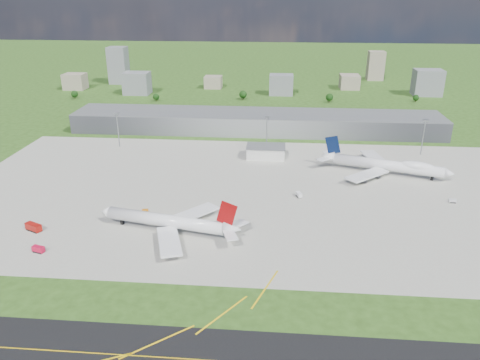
# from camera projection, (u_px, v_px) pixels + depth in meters

# --- Properties ---
(ground) EXTENTS (1400.00, 1400.00, 0.00)m
(ground) POSITION_uv_depth(u_px,v_px,m) (255.00, 136.00, 375.07)
(ground) COLOR #2C4A17
(ground) RESTS_ON ground
(apron) EXTENTS (360.00, 190.00, 0.08)m
(apron) POSITION_uv_depth(u_px,v_px,m) (262.00, 192.00, 272.95)
(apron) COLOR #9A978C
(apron) RESTS_ON ground
(terminal) EXTENTS (300.00, 42.00, 15.00)m
(terminal) POSITION_uv_depth(u_px,v_px,m) (256.00, 122.00, 386.03)
(terminal) COLOR gray
(terminal) RESTS_ON ground
(ops_building) EXTENTS (26.00, 16.00, 8.00)m
(ops_building) POSITION_uv_depth(u_px,v_px,m) (266.00, 152.00, 326.71)
(ops_building) COLOR silver
(ops_building) RESTS_ON ground
(mast_west) EXTENTS (3.50, 2.00, 25.90)m
(mast_west) POSITION_uv_depth(u_px,v_px,m) (117.00, 124.00, 343.81)
(mast_west) COLOR gray
(mast_west) RESTS_ON ground
(mast_center) EXTENTS (3.50, 2.00, 25.90)m
(mast_center) POSITION_uv_depth(u_px,v_px,m) (267.00, 127.00, 335.30)
(mast_center) COLOR gray
(mast_center) RESTS_ON ground
(mast_east) EXTENTS (3.50, 2.00, 25.90)m
(mast_east) POSITION_uv_depth(u_px,v_px,m) (424.00, 131.00, 326.79)
(mast_east) COLOR gray
(mast_east) RESTS_ON ground
(airliner_red_twin) EXTENTS (73.57, 56.52, 20.34)m
(airliner_red_twin) POSITION_uv_depth(u_px,v_px,m) (170.00, 222.00, 226.30)
(airliner_red_twin) COLOR white
(airliner_red_twin) RESTS_ON ground
(airliner_blue_quad) EXTENTS (79.90, 61.20, 21.46)m
(airliner_blue_quad) POSITION_uv_depth(u_px,v_px,m) (387.00, 165.00, 296.77)
(airliner_blue_quad) COLOR white
(airliner_blue_quad) RESTS_ON ground
(fire_truck) EXTENTS (9.19, 6.54, 3.80)m
(fire_truck) POSITION_uv_depth(u_px,v_px,m) (34.00, 227.00, 228.46)
(fire_truck) COLOR #99100A
(fire_truck) RESTS_ON ground
(crash_tender) EXTENTS (6.06, 3.90, 2.97)m
(crash_tender) POSITION_uv_depth(u_px,v_px,m) (38.00, 249.00, 209.96)
(crash_tender) COLOR red
(crash_tender) RESTS_ON ground
(tug_yellow) EXTENTS (3.60, 2.51, 1.67)m
(tug_yellow) POSITION_uv_depth(u_px,v_px,m) (145.00, 211.00, 247.60)
(tug_yellow) COLOR #CB6F0B
(tug_yellow) RESTS_ON ground
(van_white_near) EXTENTS (3.87, 5.60, 2.61)m
(van_white_near) POSITION_uv_depth(u_px,v_px,m) (299.00, 195.00, 265.73)
(van_white_near) COLOR white
(van_white_near) RESTS_ON ground
(van_white_far) EXTENTS (4.07, 2.01, 2.15)m
(van_white_far) POSITION_uv_depth(u_px,v_px,m) (452.00, 201.00, 258.56)
(van_white_far) COLOR silver
(van_white_far) RESTS_ON ground
(bldg_far_w) EXTENTS (24.00, 20.00, 18.00)m
(bldg_far_w) POSITION_uv_depth(u_px,v_px,m) (75.00, 81.00, 545.26)
(bldg_far_w) COLOR gray
(bldg_far_w) RESTS_ON ground
(bldg_w) EXTENTS (28.00, 22.00, 24.00)m
(bldg_w) POSITION_uv_depth(u_px,v_px,m) (137.00, 83.00, 519.51)
(bldg_w) COLOR slate
(bldg_w) RESTS_ON ground
(bldg_cw) EXTENTS (20.00, 18.00, 14.00)m
(bldg_cw) POSITION_uv_depth(u_px,v_px,m) (213.00, 82.00, 552.07)
(bldg_cw) COLOR gray
(bldg_cw) RESTS_ON ground
(bldg_c) EXTENTS (26.00, 20.00, 22.00)m
(bldg_c) POSITION_uv_depth(u_px,v_px,m) (281.00, 85.00, 516.72)
(bldg_c) COLOR slate
(bldg_c) RESTS_ON ground
(bldg_ce) EXTENTS (22.00, 24.00, 16.00)m
(bldg_ce) POSITION_uv_depth(u_px,v_px,m) (349.00, 82.00, 548.52)
(bldg_ce) COLOR gray
(bldg_ce) RESTS_ON ground
(bldg_e) EXTENTS (30.00, 22.00, 28.00)m
(bldg_e) POSITION_uv_depth(u_px,v_px,m) (427.00, 83.00, 512.41)
(bldg_e) COLOR slate
(bldg_e) RESTS_ON ground
(bldg_tall_w) EXTENTS (22.00, 20.00, 44.00)m
(bldg_tall_w) POSITION_uv_depth(u_px,v_px,m) (118.00, 65.00, 574.06)
(bldg_tall_w) COLOR slate
(bldg_tall_w) RESTS_ON ground
(bldg_tall_e) EXTENTS (20.00, 18.00, 36.00)m
(bldg_tall_e) POSITION_uv_depth(u_px,v_px,m) (376.00, 66.00, 596.89)
(bldg_tall_e) COLOR gray
(bldg_tall_e) RESTS_ON ground
(tree_far_w) EXTENTS (7.20, 7.20, 8.80)m
(tree_far_w) POSITION_uv_depth(u_px,v_px,m) (75.00, 94.00, 499.11)
(tree_far_w) COLOR #382314
(tree_far_w) RESTS_ON ground
(tree_w) EXTENTS (6.75, 6.75, 8.25)m
(tree_w) POSITION_uv_depth(u_px,v_px,m) (156.00, 97.00, 487.67)
(tree_w) COLOR #382314
(tree_w) RESTS_ON ground
(tree_c) EXTENTS (8.10, 8.10, 9.90)m
(tree_c) POSITION_uv_depth(u_px,v_px,m) (243.00, 94.00, 494.15)
(tree_c) COLOR #382314
(tree_c) RESTS_ON ground
(tree_e) EXTENTS (7.65, 7.65, 9.35)m
(tree_e) POSITION_uv_depth(u_px,v_px,m) (329.00, 97.00, 482.70)
(tree_e) COLOR #382314
(tree_e) RESTS_ON ground
(tree_far_e) EXTENTS (6.30, 6.30, 7.70)m
(tree_far_e) POSITION_uv_depth(u_px,v_px,m) (416.00, 98.00, 485.33)
(tree_far_e) COLOR #382314
(tree_far_e) RESTS_ON ground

